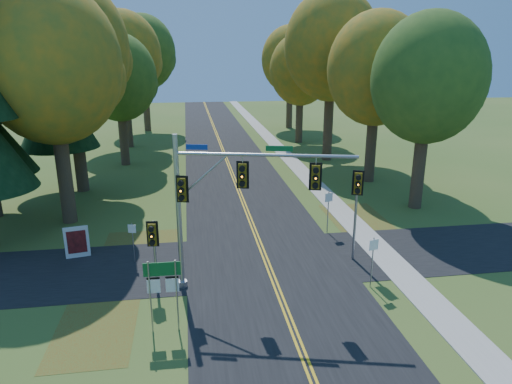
{
  "coord_description": "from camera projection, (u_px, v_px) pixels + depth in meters",
  "views": [
    {
      "loc": [
        -3.66,
        -18.93,
        10.18
      ],
      "look_at": [
        -0.28,
        3.52,
        3.2
      ],
      "focal_mm": 32.0,
      "sensor_mm": 36.0,
      "label": 1
    }
  ],
  "objects": [
    {
      "name": "reg_sign_e_south",
      "position": [
        373.0,
        254.0,
        20.13
      ],
      "size": [
        0.45,
        0.16,
        2.42
      ],
      "rotation": [
        0.0,
        0.0,
        0.28
      ],
      "color": "gray",
      "rests_on": "ground"
    },
    {
      "name": "tree_w_a",
      "position": [
        52.0,
        65.0,
        25.9
      ],
      "size": [
        8.0,
        8.0,
        14.15
      ],
      "color": "#38281C",
      "rests_on": "ground"
    },
    {
      "name": "tree_e_b",
      "position": [
        377.0,
        69.0,
        35.07
      ],
      "size": [
        7.6,
        7.6,
        13.33
      ],
      "color": "#38281C",
      "rests_on": "ground"
    },
    {
      "name": "road_main",
      "position": [
        273.0,
        278.0,
        21.4
      ],
      "size": [
        8.0,
        160.0,
        0.02
      ],
      "primitive_type": "cube",
      "color": "black",
      "rests_on": "ground"
    },
    {
      "name": "tree_e_e",
      "position": [
        291.0,
        60.0,
        61.38
      ],
      "size": [
        7.8,
        7.8,
        13.74
      ],
      "color": "#38281C",
      "rests_on": "ground"
    },
    {
      "name": "tree_e_d",
      "position": [
        301.0,
        70.0,
        51.37
      ],
      "size": [
        7.0,
        7.0,
        12.32
      ],
      "color": "#38281C",
      "rests_on": "ground"
    },
    {
      "name": "leaf_patch_e",
      "position": [
        364.0,
        225.0,
        28.04
      ],
      "size": [
        3.5,
        8.0,
        0.0
      ],
      "primitive_type": "cube",
      "color": "brown",
      "rests_on": "ground"
    },
    {
      "name": "leaf_patch_w_far",
      "position": [
        96.0,
        329.0,
        17.5
      ],
      "size": [
        3.0,
        5.0,
        0.0
      ],
      "primitive_type": "cube",
      "color": "brown",
      "rests_on": "ground"
    },
    {
      "name": "road_cross",
      "position": [
        266.0,
        260.0,
        23.29
      ],
      "size": [
        60.0,
        6.0,
        0.02
      ],
      "primitive_type": "cube",
      "color": "black",
      "rests_on": "ground"
    },
    {
      "name": "tree_e_c",
      "position": [
        332.0,
        47.0,
        42.06
      ],
      "size": [
        8.8,
        8.8,
        15.79
      ],
      "color": "#38281C",
      "rests_on": "ground"
    },
    {
      "name": "tree_w_b",
      "position": [
        69.0,
        49.0,
        32.09
      ],
      "size": [
        8.6,
        8.6,
        15.38
      ],
      "color": "#38281C",
      "rests_on": "ground"
    },
    {
      "name": "tree_w_e",
      "position": [
        143.0,
        53.0,
        58.84
      ],
      "size": [
        8.4,
        8.4,
        14.97
      ],
      "color": "#38281C",
      "rests_on": "ground"
    },
    {
      "name": "reg_sign_w",
      "position": [
        133.0,
        236.0,
        22.68
      ],
      "size": [
        0.39,
        0.13,
        2.1
      ],
      "rotation": [
        0.0,
        0.0,
        -0.27
      ],
      "color": "gray",
      "rests_on": "ground"
    },
    {
      "name": "tree_e_a",
      "position": [
        429.0,
        79.0,
        28.83
      ],
      "size": [
        7.2,
        7.2,
        12.73
      ],
      "color": "#38281C",
      "rests_on": "ground"
    },
    {
      "name": "tree_w_d",
      "position": [
        123.0,
        56.0,
        48.45
      ],
      "size": [
        8.2,
        8.2,
        14.56
      ],
      "color": "#38281C",
      "rests_on": "ground"
    },
    {
      "name": "centerline_left",
      "position": [
        271.0,
        278.0,
        21.38
      ],
      "size": [
        0.1,
        160.0,
        0.01
      ],
      "primitive_type": "cube",
      "color": "gold",
      "rests_on": "road_main"
    },
    {
      "name": "reg_sign_e_north",
      "position": [
        328.0,
        205.0,
        26.36
      ],
      "size": [
        0.47,
        0.16,
        2.52
      ],
      "rotation": [
        0.0,
        0.0,
        0.26
      ],
      "color": "gray",
      "rests_on": "ground"
    },
    {
      "name": "traffic_mast",
      "position": [
        222.0,
        194.0,
        19.13
      ],
      "size": [
        7.49,
        2.07,
        6.97
      ],
      "rotation": [
        0.0,
        0.0,
        -0.24
      ],
      "color": "#9C9FA5",
      "rests_on": "ground"
    },
    {
      "name": "tree_w_c",
      "position": [
        119.0,
        78.0,
        40.84
      ],
      "size": [
        6.8,
        6.8,
        11.91
      ],
      "color": "#38281C",
      "rests_on": "ground"
    },
    {
      "name": "route_sign_cluster",
      "position": [
        163.0,
        282.0,
        16.82
      ],
      "size": [
        1.36,
        0.1,
        2.92
      ],
      "rotation": [
        0.0,
        0.0,
        -0.02
      ],
      "color": "gray",
      "rests_on": "ground"
    },
    {
      "name": "ground",
      "position": [
        273.0,
        279.0,
        21.4
      ],
      "size": [
        160.0,
        160.0,
        0.0
      ],
      "primitive_type": "plane",
      "color": "#3A5A1F",
      "rests_on": "ground"
    },
    {
      "name": "centerline_right",
      "position": [
        275.0,
        278.0,
        21.41
      ],
      "size": [
        0.1,
        160.0,
        0.01
      ],
      "primitive_type": "cube",
      "color": "gold",
      "rests_on": "road_main"
    },
    {
      "name": "sidewalk_east",
      "position": [
        398.0,
        269.0,
        22.27
      ],
      "size": [
        1.6,
        160.0,
        0.06
      ],
      "primitive_type": "cube",
      "color": "#9E998E",
      "rests_on": "ground"
    },
    {
      "name": "info_kiosk",
      "position": [
        77.0,
        242.0,
        23.41
      ],
      "size": [
        1.22,
        0.4,
        1.67
      ],
      "rotation": [
        0.0,
        0.0,
        0.19
      ],
      "color": "silver",
      "rests_on": "ground"
    },
    {
      "name": "east_signal_pole",
      "position": [
        357.0,
        193.0,
        22.19
      ],
      "size": [
        0.53,
        0.64,
        4.76
      ],
      "rotation": [
        0.0,
        0.0,
        -0.33
      ],
      "color": "gray",
      "rests_on": "ground"
    },
    {
      "name": "pine_c",
      "position": [
        50.0,
        59.0,
        31.83
      ],
      "size": [
        5.6,
        5.6,
        20.56
      ],
      "color": "#38281C",
      "rests_on": "ground"
    },
    {
      "name": "ped_signal_pole",
      "position": [
        153.0,
        239.0,
        19.73
      ],
      "size": [
        0.52,
        0.59,
        3.26
      ],
      "rotation": [
        0.0,
        0.0,
        -0.11
      ],
      "color": "#979A9F",
      "rests_on": "ground"
    },
    {
      "name": "leaf_patch_w_near",
      "position": [
        139.0,
        252.0,
        24.26
      ],
      "size": [
        4.0,
        6.0,
        0.0
      ],
      "primitive_type": "cube",
      "color": "brown",
      "rests_on": "ground"
    }
  ]
}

